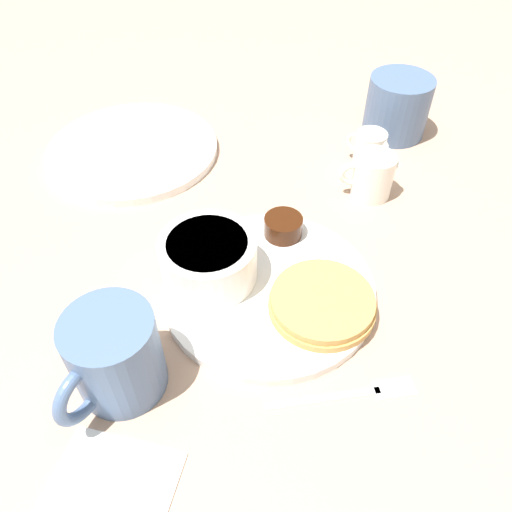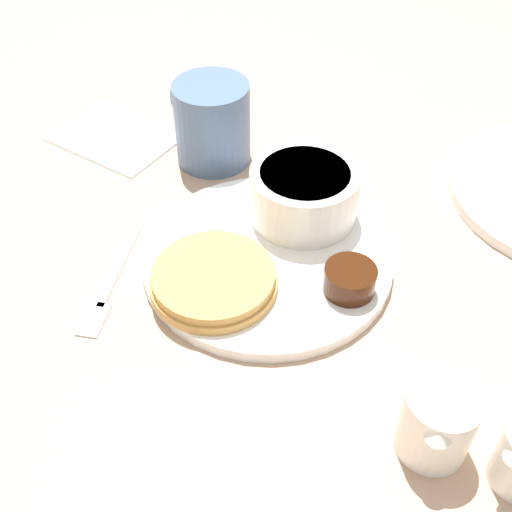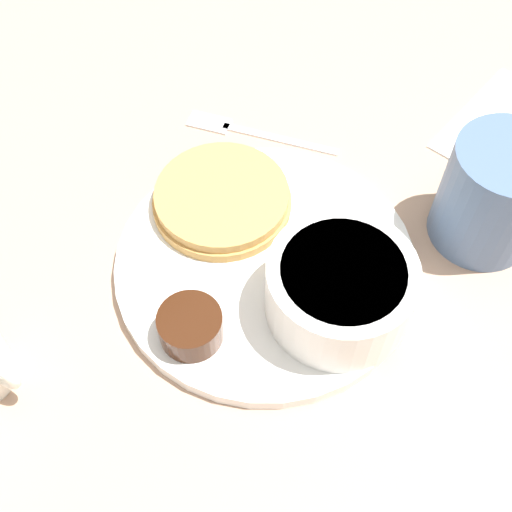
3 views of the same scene
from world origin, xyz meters
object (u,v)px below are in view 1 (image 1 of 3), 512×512
bowl (208,259)px  creamer_pitcher_far (369,150)px  creamer_pitcher_near (373,175)px  fork (360,393)px  coffee_mug (114,357)px  plate (269,289)px  second_mug (398,106)px

bowl → creamer_pitcher_far: bearing=149.3°
creamer_pitcher_near → fork: bearing=2.1°
creamer_pitcher_far → fork: (0.37, 0.02, -0.03)m
coffee_mug → creamer_pitcher_near: coffee_mug is taller
coffee_mug → creamer_pitcher_far: coffee_mug is taller
creamer_pitcher_near → coffee_mug: bearing=-31.6°
coffee_mug → fork: coffee_mug is taller
plate → creamer_pitcher_far: size_ratio=3.97×
plate → coffee_mug: bearing=-38.5°
bowl → second_mug: (-0.37, 0.19, 0.00)m
coffee_mug → fork: 0.23m
fork → second_mug: second_mug is taller
coffee_mug → creamer_pitcher_far: (-0.41, 0.20, -0.02)m
bowl → second_mug: second_mug is taller
coffee_mug → creamer_pitcher_near: 0.41m
bowl → coffee_mug: bearing=-17.9°
second_mug → creamer_pitcher_near: bearing=-8.7°
plate → creamer_pitcher_far: creamer_pitcher_far is taller
creamer_pitcher_far → bowl: bearing=-30.7°
creamer_pitcher_far → fork: 0.37m
plate → bowl: 0.08m
plate → bowl: bearing=-88.9°
bowl → creamer_pitcher_near: 0.26m
coffee_mug → creamer_pitcher_far: bearing=153.5°
bowl → fork: size_ratio=0.77×
bowl → fork: (0.10, 0.18, -0.04)m
plate → fork: plate is taller
bowl → coffee_mug: size_ratio=0.93×
plate → creamer_pitcher_far: (-0.27, 0.09, 0.02)m
creamer_pitcher_near → fork: 0.31m
creamer_pitcher_near → creamer_pitcher_far: size_ratio=1.30×
coffee_mug → second_mug: 0.57m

